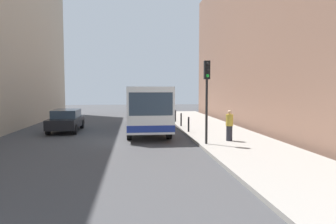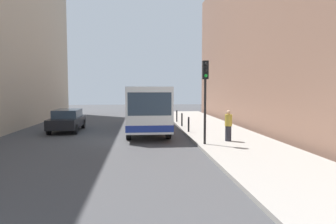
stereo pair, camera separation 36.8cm
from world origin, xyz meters
name	(u,v)px [view 1 (the left image)]	position (x,y,z in m)	size (l,w,h in m)	color
ground_plane	(134,140)	(0.00, 0.00, 0.00)	(80.00, 80.00, 0.00)	#424244
sidewalk	(228,137)	(5.40, 0.00, 0.07)	(4.40, 40.00, 0.15)	#9E9991
building_right	(295,37)	(11.50, 4.00, 6.59)	(7.00, 32.00, 13.17)	#936B56
bus	(146,106)	(0.80, 4.25, 1.73)	(2.63, 11.04, 3.00)	white
car_beside_bus	(66,120)	(-4.57, 4.17, 0.78)	(1.91, 4.43, 1.48)	black
traffic_light	(207,86)	(3.55, -2.35, 3.01)	(0.28, 0.33, 4.10)	black
bollard_near	(189,124)	(3.45, 2.00, 0.62)	(0.11, 0.11, 0.95)	black
bollard_mid	(181,120)	(3.45, 5.06, 0.62)	(0.11, 0.11, 0.95)	black
bollard_far	(175,116)	(3.45, 8.11, 0.62)	(0.11, 0.11, 0.95)	black
pedestrian_near_signal	(229,126)	(4.97, -1.58, 0.95)	(0.38, 0.38, 1.62)	#26262D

